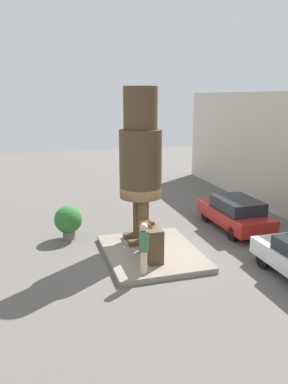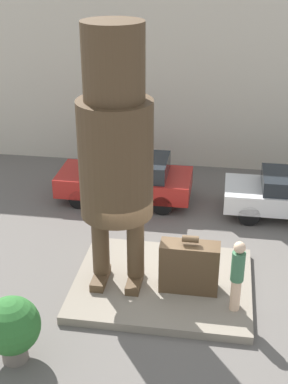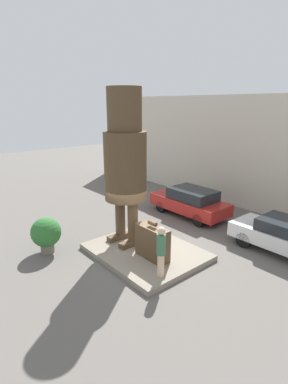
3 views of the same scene
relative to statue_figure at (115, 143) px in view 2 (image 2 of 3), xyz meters
name	(u,v)px [view 2 (image 2 of 3)]	position (x,y,z in m)	size (l,w,h in m)	color
ground_plane	(163,287)	(1.08, 0.14, -3.82)	(60.00, 60.00, 0.00)	#605B56
pedestal	(163,284)	(1.08, 0.14, -3.72)	(4.33, 3.53, 0.21)	gray
building_backdrop	(192,82)	(1.08, 8.21, -0.69)	(28.00, 0.60, 6.26)	beige
statue_figure	(115,143)	(0.00, 0.00, 0.00)	(1.67, 1.67, 6.18)	#4C3823
giant_suitcase	(189,267)	(1.73, -0.10, -2.98)	(1.40, 0.54, 1.47)	#4C3823
tourist	(237,273)	(2.83, -0.70, -2.64)	(0.30, 0.30, 1.77)	beige
parked_car_red	(126,178)	(-0.68, 4.75, -3.03)	(4.30, 1.82, 1.50)	#B2231E
planter_pot	(11,327)	(-1.63, -2.78, -2.99)	(1.19, 1.19, 1.47)	#70665B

